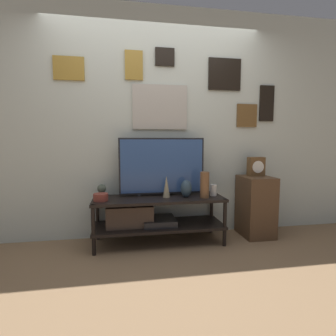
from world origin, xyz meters
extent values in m
plane|color=#846647|center=(0.00, 0.00, 0.00)|extent=(12.00, 12.00, 0.00)
cube|color=beige|center=(0.00, 0.59, 1.35)|extent=(6.40, 0.06, 2.70)
cube|color=#B2ADA3|center=(0.05, 0.54, 1.54)|extent=(0.65, 0.02, 0.52)
cube|color=#B2BCC6|center=(0.05, 0.54, 1.54)|extent=(0.61, 0.01, 0.48)
cube|color=black|center=(0.11, 0.54, 2.12)|extent=(0.23, 0.02, 0.20)
cube|color=#2D2D33|center=(0.11, 0.54, 2.12)|extent=(0.19, 0.01, 0.17)
cube|color=olive|center=(-0.25, 0.54, 2.01)|extent=(0.20, 0.02, 0.32)
cube|color=#2D2D33|center=(-0.25, 0.54, 2.01)|extent=(0.17, 0.01, 0.29)
cube|color=brown|center=(1.15, 0.54, 1.46)|extent=(0.26, 0.02, 0.28)
cube|color=#2D2D33|center=(1.15, 0.54, 1.46)|extent=(0.23, 0.01, 0.25)
cube|color=black|center=(0.84, 0.54, 1.95)|extent=(0.41, 0.02, 0.38)
cube|color=#BCB299|center=(0.84, 0.54, 1.95)|extent=(0.37, 0.01, 0.34)
cube|color=black|center=(1.41, 0.54, 1.62)|extent=(0.19, 0.02, 0.44)
cube|color=beige|center=(1.41, 0.54, 1.62)|extent=(0.15, 0.01, 0.41)
cube|color=olive|center=(-0.96, 0.54, 1.94)|extent=(0.33, 0.02, 0.25)
cube|color=beige|center=(-0.96, 0.54, 1.94)|extent=(0.29, 0.01, 0.22)
cube|color=black|center=(0.00, 0.29, 0.51)|extent=(1.45, 0.50, 0.03)
cube|color=black|center=(0.00, 0.29, 0.20)|extent=(1.45, 0.50, 0.03)
cylinder|color=black|center=(-0.69, 0.07, 0.26)|extent=(0.04, 0.04, 0.52)
cylinder|color=black|center=(0.69, 0.07, 0.26)|extent=(0.04, 0.04, 0.52)
cylinder|color=black|center=(-0.69, 0.51, 0.26)|extent=(0.04, 0.04, 0.52)
cylinder|color=black|center=(0.69, 0.51, 0.26)|extent=(0.04, 0.04, 0.52)
cube|color=black|center=(0.00, 0.29, 0.25)|extent=(0.36, 0.35, 0.07)
cube|color=#47382D|center=(-0.33, 0.29, 0.33)|extent=(0.51, 0.27, 0.23)
cylinder|color=black|center=(-0.22, 0.40, 0.53)|extent=(0.05, 0.05, 0.02)
cylinder|color=black|center=(0.32, 0.40, 0.53)|extent=(0.05, 0.05, 0.02)
cube|color=black|center=(0.05, 0.40, 0.86)|extent=(0.98, 0.04, 0.64)
cube|color=#33518C|center=(0.05, 0.38, 0.86)|extent=(0.94, 0.01, 0.61)
cylinder|color=brown|center=(0.50, 0.19, 0.66)|extent=(0.10, 0.10, 0.29)
cylinder|color=brown|center=(-0.63, 0.23, 0.56)|extent=(0.15, 0.15, 0.08)
ellipsoid|color=#2D4251|center=(0.30, 0.25, 0.62)|extent=(0.13, 0.12, 0.19)
cone|color=tan|center=(0.08, 0.28, 0.64)|extent=(0.08, 0.08, 0.24)
cylinder|color=silver|center=(0.63, 0.28, 0.58)|extent=(0.08, 0.08, 0.13)
cylinder|color=#4C5647|center=(-0.63, 0.43, 0.54)|extent=(0.08, 0.08, 0.04)
sphere|color=#4C5647|center=(-0.63, 0.43, 0.61)|extent=(0.10, 0.10, 0.10)
cube|color=#513823|center=(1.19, 0.32, 0.36)|extent=(0.35, 0.43, 0.72)
cube|color=brown|center=(1.21, 0.39, 0.84)|extent=(0.19, 0.10, 0.23)
cylinder|color=white|center=(1.21, 0.33, 0.84)|extent=(0.15, 0.01, 0.15)
camera|label=1|loc=(-0.39, -2.56, 1.15)|focal=28.00mm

